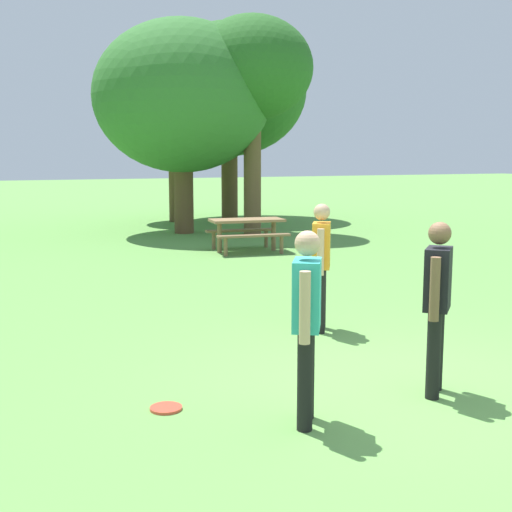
{
  "coord_description": "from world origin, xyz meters",
  "views": [
    {
      "loc": [
        -3.97,
        -5.16,
        2.24
      ],
      "look_at": [
        -0.5,
        2.44,
        1.0
      ],
      "focal_mm": 47.57,
      "sensor_mm": 36.0,
      "label": 1
    }
  ],
  "objects_px": {
    "frisbee": "(166,408)",
    "tree_back_left": "(229,90)",
    "person_thrower": "(307,315)",
    "tree_far_right": "(175,123)",
    "person_bystander": "(437,297)",
    "tree_slender_mid": "(252,71)",
    "tree_broad_center": "(182,97)",
    "person_catcher": "(321,258)",
    "picnic_table_far": "(247,228)"
  },
  "relations": [
    {
      "from": "frisbee",
      "to": "person_bystander",
      "type": "bearing_deg",
      "value": -15.33
    },
    {
      "from": "tree_slender_mid",
      "to": "tree_back_left",
      "type": "bearing_deg",
      "value": 75.5
    },
    {
      "from": "tree_far_right",
      "to": "person_bystander",
      "type": "bearing_deg",
      "value": -100.05
    },
    {
      "from": "person_catcher",
      "to": "tree_broad_center",
      "type": "bearing_deg",
      "value": 80.14
    },
    {
      "from": "person_thrower",
      "to": "person_bystander",
      "type": "bearing_deg",
      "value": 5.21
    },
    {
      "from": "person_catcher",
      "to": "picnic_table_far",
      "type": "height_order",
      "value": "person_catcher"
    },
    {
      "from": "person_bystander",
      "to": "tree_far_right",
      "type": "xyz_separation_m",
      "value": [
        3.06,
        17.26,
        2.38
      ]
    },
    {
      "from": "person_thrower",
      "to": "picnic_table_far",
      "type": "height_order",
      "value": "person_thrower"
    },
    {
      "from": "person_catcher",
      "to": "person_thrower",
      "type": "bearing_deg",
      "value": -122.24
    },
    {
      "from": "frisbee",
      "to": "tree_back_left",
      "type": "bearing_deg",
      "value": 65.84
    },
    {
      "from": "person_catcher",
      "to": "frisbee",
      "type": "bearing_deg",
      "value": -145.17
    },
    {
      "from": "person_catcher",
      "to": "tree_broad_center",
      "type": "height_order",
      "value": "tree_broad_center"
    },
    {
      "from": "tree_broad_center",
      "to": "tree_back_left",
      "type": "relative_size",
      "value": 0.89
    },
    {
      "from": "person_catcher",
      "to": "tree_far_right",
      "type": "distance_m",
      "value": 15.22
    },
    {
      "from": "tree_broad_center",
      "to": "person_bystander",
      "type": "bearing_deg",
      "value": -98.93
    },
    {
      "from": "person_catcher",
      "to": "tree_slender_mid",
      "type": "xyz_separation_m",
      "value": [
        3.72,
        10.36,
        3.65
      ]
    },
    {
      "from": "person_thrower",
      "to": "tree_broad_center",
      "type": "bearing_deg",
      "value": 75.43
    },
    {
      "from": "person_bystander",
      "to": "tree_far_right",
      "type": "height_order",
      "value": "tree_far_right"
    },
    {
      "from": "frisbee",
      "to": "tree_broad_center",
      "type": "height_order",
      "value": "tree_broad_center"
    },
    {
      "from": "frisbee",
      "to": "person_catcher",
      "type": "bearing_deg",
      "value": 34.83
    },
    {
      "from": "person_thrower",
      "to": "picnic_table_far",
      "type": "bearing_deg",
      "value": 68.9
    },
    {
      "from": "frisbee",
      "to": "tree_back_left",
      "type": "height_order",
      "value": "tree_back_left"
    },
    {
      "from": "tree_back_left",
      "to": "person_catcher",
      "type": "bearing_deg",
      "value": -108.14
    },
    {
      "from": "person_thrower",
      "to": "person_catcher",
      "type": "distance_m",
      "value": 3.11
    },
    {
      "from": "frisbee",
      "to": "tree_far_right",
      "type": "height_order",
      "value": "tree_far_right"
    },
    {
      "from": "frisbee",
      "to": "picnic_table_far",
      "type": "height_order",
      "value": "picnic_table_far"
    },
    {
      "from": "person_thrower",
      "to": "tree_back_left",
      "type": "height_order",
      "value": "tree_back_left"
    },
    {
      "from": "tree_slender_mid",
      "to": "person_thrower",
      "type": "bearing_deg",
      "value": -112.48
    },
    {
      "from": "person_catcher",
      "to": "tree_back_left",
      "type": "bearing_deg",
      "value": 71.86
    },
    {
      "from": "person_bystander",
      "to": "tree_back_left",
      "type": "distance_m",
      "value": 18.57
    },
    {
      "from": "person_bystander",
      "to": "tree_broad_center",
      "type": "bearing_deg",
      "value": 81.07
    },
    {
      "from": "person_thrower",
      "to": "frisbee",
      "type": "bearing_deg",
      "value": 140.64
    },
    {
      "from": "person_catcher",
      "to": "picnic_table_far",
      "type": "relative_size",
      "value": 0.87
    },
    {
      "from": "tree_slender_mid",
      "to": "picnic_table_far",
      "type": "bearing_deg",
      "value": -116.34
    },
    {
      "from": "picnic_table_far",
      "to": "tree_far_right",
      "type": "distance_m",
      "value": 8.22
    },
    {
      "from": "person_bystander",
      "to": "tree_back_left",
      "type": "height_order",
      "value": "tree_back_left"
    },
    {
      "from": "frisbee",
      "to": "picnic_table_far",
      "type": "distance_m",
      "value": 10.08
    },
    {
      "from": "person_thrower",
      "to": "person_bystander",
      "type": "height_order",
      "value": "same"
    },
    {
      "from": "person_thrower",
      "to": "tree_broad_center",
      "type": "height_order",
      "value": "tree_broad_center"
    },
    {
      "from": "person_thrower",
      "to": "person_bystander",
      "type": "xyz_separation_m",
      "value": [
        1.46,
        0.13,
        0.0
      ]
    },
    {
      "from": "person_catcher",
      "to": "tree_far_right",
      "type": "relative_size",
      "value": 0.34
    },
    {
      "from": "tree_far_right",
      "to": "tree_slender_mid",
      "type": "xyz_separation_m",
      "value": [
        0.86,
        -4.4,
        1.27
      ]
    },
    {
      "from": "person_thrower",
      "to": "tree_far_right",
      "type": "height_order",
      "value": "tree_far_right"
    },
    {
      "from": "frisbee",
      "to": "tree_far_right",
      "type": "xyz_separation_m",
      "value": [
        5.49,
        16.59,
        3.31
      ]
    },
    {
      "from": "frisbee",
      "to": "person_thrower",
      "type": "bearing_deg",
      "value": -39.36
    },
    {
      "from": "person_bystander",
      "to": "tree_slender_mid",
      "type": "relative_size",
      "value": 0.27
    },
    {
      "from": "tree_slender_mid",
      "to": "tree_back_left",
      "type": "height_order",
      "value": "tree_back_left"
    },
    {
      "from": "picnic_table_far",
      "to": "tree_far_right",
      "type": "bearing_deg",
      "value": 84.24
    },
    {
      "from": "person_catcher",
      "to": "picnic_table_far",
      "type": "distance_m",
      "value": 7.36
    },
    {
      "from": "person_catcher",
      "to": "tree_broad_center",
      "type": "xyz_separation_m",
      "value": [
        1.97,
        11.34,
        2.94
      ]
    }
  ]
}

